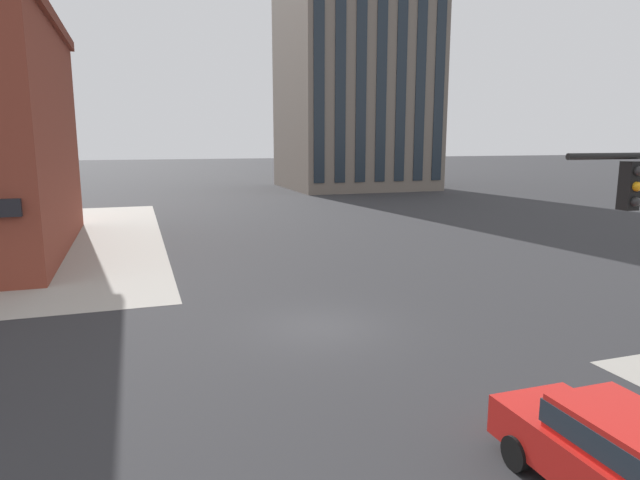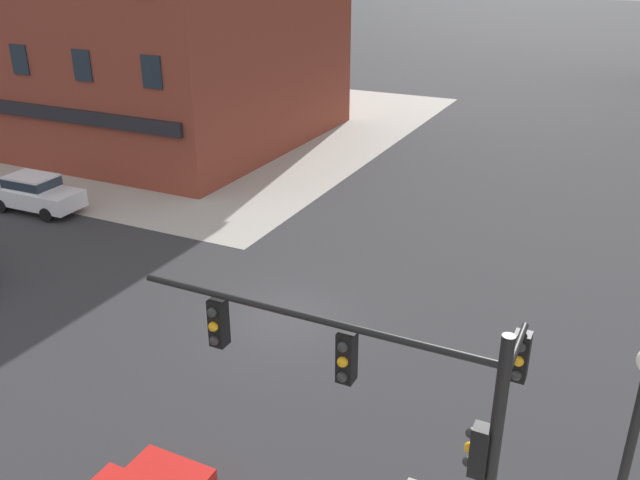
% 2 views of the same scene
% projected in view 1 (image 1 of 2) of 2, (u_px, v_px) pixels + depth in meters
% --- Properties ---
extents(ground_plane, '(320.00, 320.00, 0.00)m').
position_uv_depth(ground_plane, '(321.00, 327.00, 17.74)').
color(ground_plane, '#2D2D30').
extents(car_main_northbound_near, '(1.90, 4.40, 1.68)m').
position_uv_depth(car_main_northbound_near, '(619.00, 456.00, 8.88)').
color(car_main_northbound_near, red).
rests_on(car_main_northbound_near, ground).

